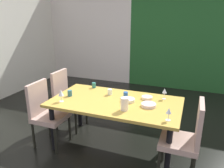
{
  "coord_description": "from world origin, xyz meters",
  "views": [
    {
      "loc": [
        1.29,
        -2.81,
        1.92
      ],
      "look_at": [
        0.13,
        0.25,
        0.85
      ],
      "focal_mm": 35.0,
      "sensor_mm": 36.0,
      "label": 1
    }
  ],
  "objects_px": {
    "wine_glass_south": "(61,93)",
    "serving_bowl_near_window": "(128,100)",
    "wine_glass_rear": "(165,91)",
    "pitcher_left": "(125,104)",
    "chair_left_far": "(66,97)",
    "serving_bowl_east": "(149,105)",
    "serving_bowl_north": "(147,98)",
    "cup_front": "(110,92)",
    "dining_table": "(115,106)",
    "wine_glass_right": "(169,111)",
    "cup_west": "(70,93)",
    "cup_center": "(126,95)",
    "cup_corner": "(94,85)",
    "chair_right_near": "(187,137)",
    "chair_left_near": "(46,111)"
  },
  "relations": [
    {
      "from": "serving_bowl_north",
      "to": "cup_corner",
      "type": "height_order",
      "value": "cup_corner"
    },
    {
      "from": "serving_bowl_north",
      "to": "cup_front",
      "type": "distance_m",
      "value": 0.57
    },
    {
      "from": "chair_left_far",
      "to": "serving_bowl_east",
      "type": "xyz_separation_m",
      "value": [
        1.47,
        -0.31,
        0.21
      ]
    },
    {
      "from": "chair_right_near",
      "to": "cup_west",
      "type": "relative_size",
      "value": 11.3
    },
    {
      "from": "chair_left_far",
      "to": "serving_bowl_east",
      "type": "height_order",
      "value": "chair_left_far"
    },
    {
      "from": "wine_glass_rear",
      "to": "cup_front",
      "type": "distance_m",
      "value": 0.81
    },
    {
      "from": "cup_west",
      "to": "pitcher_left",
      "type": "distance_m",
      "value": 0.93
    },
    {
      "from": "dining_table",
      "to": "chair_left_near",
      "type": "xyz_separation_m",
      "value": [
        -0.99,
        -0.29,
        -0.12
      ]
    },
    {
      "from": "cup_center",
      "to": "cup_west",
      "type": "relative_size",
      "value": 0.9
    },
    {
      "from": "chair_left_near",
      "to": "cup_corner",
      "type": "bearing_deg",
      "value": 146.33
    },
    {
      "from": "chair_left_far",
      "to": "cup_west",
      "type": "bearing_deg",
      "value": 40.39
    },
    {
      "from": "chair_right_near",
      "to": "cup_front",
      "type": "distance_m",
      "value": 1.28
    },
    {
      "from": "cup_front",
      "to": "pitcher_left",
      "type": "distance_m",
      "value": 0.59
    },
    {
      "from": "cup_corner",
      "to": "cup_center",
      "type": "bearing_deg",
      "value": -19.46
    },
    {
      "from": "chair_left_far",
      "to": "wine_glass_right",
      "type": "bearing_deg",
      "value": 70.75
    },
    {
      "from": "wine_glass_rear",
      "to": "cup_front",
      "type": "relative_size",
      "value": 1.83
    },
    {
      "from": "wine_glass_right",
      "to": "serving_bowl_near_window",
      "type": "distance_m",
      "value": 0.71
    },
    {
      "from": "cup_corner",
      "to": "cup_center",
      "type": "distance_m",
      "value": 0.66
    },
    {
      "from": "wine_glass_right",
      "to": "cup_west",
      "type": "xyz_separation_m",
      "value": [
        -1.47,
        0.27,
        -0.07
      ]
    },
    {
      "from": "serving_bowl_near_window",
      "to": "wine_glass_south",
      "type": "bearing_deg",
      "value": -158.91
    },
    {
      "from": "chair_right_near",
      "to": "serving_bowl_east",
      "type": "xyz_separation_m",
      "value": [
        -0.52,
        0.27,
        0.21
      ]
    },
    {
      "from": "chair_left_near",
      "to": "serving_bowl_north",
      "type": "xyz_separation_m",
      "value": [
        1.4,
        0.52,
        0.22
      ]
    },
    {
      "from": "wine_glass_rear",
      "to": "pitcher_left",
      "type": "bearing_deg",
      "value": -126.59
    },
    {
      "from": "wine_glass_south",
      "to": "cup_west",
      "type": "bearing_deg",
      "value": 90.37
    },
    {
      "from": "chair_left_far",
      "to": "serving_bowl_near_window",
      "type": "bearing_deg",
      "value": 78.59
    },
    {
      "from": "dining_table",
      "to": "chair_left_far",
      "type": "relative_size",
      "value": 1.82
    },
    {
      "from": "wine_glass_south",
      "to": "serving_bowl_north",
      "type": "bearing_deg",
      "value": 25.36
    },
    {
      "from": "chair_left_far",
      "to": "wine_glass_rear",
      "type": "distance_m",
      "value": 1.66
    },
    {
      "from": "wine_glass_south",
      "to": "serving_bowl_near_window",
      "type": "height_order",
      "value": "wine_glass_south"
    },
    {
      "from": "cup_center",
      "to": "cup_front",
      "type": "relative_size",
      "value": 0.91
    },
    {
      "from": "chair_left_near",
      "to": "cup_west",
      "type": "relative_size",
      "value": 11.14
    },
    {
      "from": "chair_left_far",
      "to": "wine_glass_right",
      "type": "xyz_separation_m",
      "value": [
        1.77,
        -0.62,
        0.3
      ]
    },
    {
      "from": "cup_corner",
      "to": "pitcher_left",
      "type": "xyz_separation_m",
      "value": [
        0.74,
        -0.66,
        0.04
      ]
    },
    {
      "from": "chair_left_far",
      "to": "cup_center",
      "type": "xyz_separation_m",
      "value": [
        1.09,
        -0.09,
        0.23
      ]
    },
    {
      "from": "chair_left_far",
      "to": "wine_glass_right",
      "type": "height_order",
      "value": "chair_left_far"
    },
    {
      "from": "wine_glass_rear",
      "to": "serving_bowl_east",
      "type": "distance_m",
      "value": 0.39
    },
    {
      "from": "chair_right_near",
      "to": "cup_corner",
      "type": "bearing_deg",
      "value": 65.39
    },
    {
      "from": "wine_glass_rear",
      "to": "cup_west",
      "type": "distance_m",
      "value": 1.39
    },
    {
      "from": "chair_left_far",
      "to": "serving_bowl_east",
      "type": "relative_size",
      "value": 5.07
    },
    {
      "from": "dining_table",
      "to": "cup_front",
      "type": "distance_m",
      "value": 0.29
    },
    {
      "from": "serving_bowl_east",
      "to": "cup_corner",
      "type": "height_order",
      "value": "cup_corner"
    },
    {
      "from": "dining_table",
      "to": "serving_bowl_near_window",
      "type": "height_order",
      "value": "serving_bowl_near_window"
    },
    {
      "from": "chair_left_far",
      "to": "serving_bowl_north",
      "type": "bearing_deg",
      "value": 87.92
    },
    {
      "from": "cup_center",
      "to": "pitcher_left",
      "type": "bearing_deg",
      "value": -74.57
    },
    {
      "from": "cup_corner",
      "to": "cup_front",
      "type": "height_order",
      "value": "cup_front"
    },
    {
      "from": "serving_bowl_near_window",
      "to": "cup_center",
      "type": "bearing_deg",
      "value": 120.28
    },
    {
      "from": "serving_bowl_near_window",
      "to": "cup_center",
      "type": "height_order",
      "value": "cup_center"
    },
    {
      "from": "chair_left_near",
      "to": "cup_front",
      "type": "relative_size",
      "value": 11.18
    },
    {
      "from": "serving_bowl_north",
      "to": "pitcher_left",
      "type": "relative_size",
      "value": 0.93
    },
    {
      "from": "serving_bowl_north",
      "to": "cup_center",
      "type": "relative_size",
      "value": 1.99
    }
  ]
}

